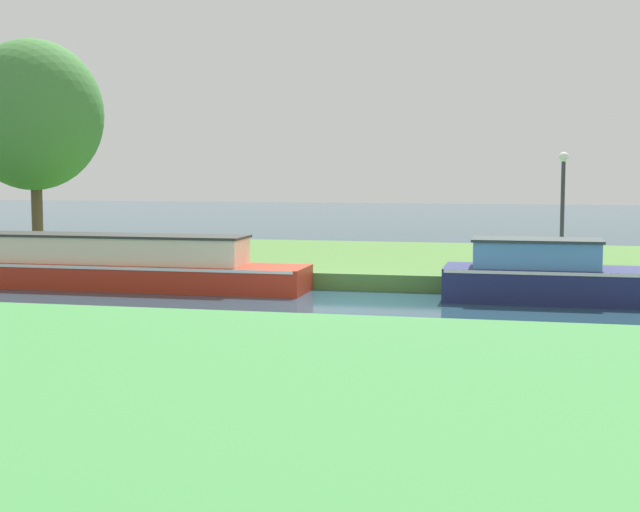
{
  "coord_description": "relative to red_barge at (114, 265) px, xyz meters",
  "views": [
    {
      "loc": [
        4.07,
        -18.98,
        2.88
      ],
      "look_at": [
        -0.49,
        1.2,
        0.9
      ],
      "focal_mm": 50.09,
      "sensor_mm": 36.0,
      "label": 1
    }
  ],
  "objects": [
    {
      "name": "riverbank_far",
      "position": [
        5.69,
        5.8,
        -0.36
      ],
      "size": [
        72.0,
        10.0,
        0.4
      ],
      "primitive_type": "cube",
      "color": "#477233",
      "rests_on": "ground_plane"
    },
    {
      "name": "riverbank_near",
      "position": [
        5.69,
        -10.2,
        -0.36
      ],
      "size": [
        72.0,
        10.0,
        0.4
      ],
      "primitive_type": "cube",
      "color": "#3C7F3F",
      "rests_on": "ground_plane"
    },
    {
      "name": "lamp_post",
      "position": [
        10.74,
        2.55,
        1.69
      ],
      "size": [
        0.24,
        0.24,
        2.94
      ],
      "color": "#333338",
      "rests_on": "riverbank_far"
    },
    {
      "name": "navy_narrowboat",
      "position": [
        10.3,
        0.0,
        0.02
      ],
      "size": [
        4.54,
        1.7,
        1.39
      ],
      "color": "navy",
      "rests_on": "ground_plane"
    },
    {
      "name": "mooring_post_near",
      "position": [
        -0.39,
        1.14,
        0.19
      ],
      "size": [
        0.16,
        0.16,
        0.71
      ],
      "primitive_type": "cylinder",
      "color": "#4C3F26",
      "rests_on": "riverbank_far"
    },
    {
      "name": "red_barge",
      "position": [
        0.0,
        0.0,
        0.0
      ],
      "size": [
        9.63,
        1.64,
        1.33
      ],
      "color": "red",
      "rests_on": "ground_plane"
    },
    {
      "name": "ground_plane",
      "position": [
        5.69,
        -1.2,
        -0.56
      ],
      "size": [
        120.0,
        120.0,
        0.0
      ],
      "primitive_type": "plane",
      "color": "#213F4F"
    },
    {
      "name": "willow_tree_left",
      "position": [
        -6.16,
        6.85,
        4.15
      ],
      "size": [
        4.88,
        3.84,
        6.82
      ],
      "color": "brown",
      "rests_on": "riverbank_far"
    }
  ]
}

